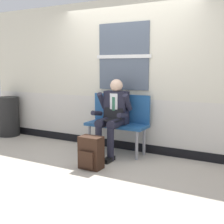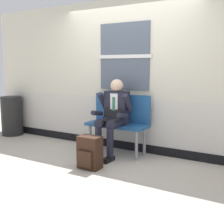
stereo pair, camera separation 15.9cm
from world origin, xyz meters
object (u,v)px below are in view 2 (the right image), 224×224
Objects in this scene: person_seated at (113,115)px; trash_bin at (12,116)px; backpack at (90,153)px; bench_with_person at (119,119)px.

trash_bin is (-2.66, 0.18, -0.27)m from person_seated.
trash_bin is (-2.69, 0.90, 0.18)m from backpack.
person_seated is (0.00, -0.21, 0.10)m from bench_with_person.
bench_with_person is 1.26× the size of trash_bin.
person_seated is 0.85m from backpack.
backpack is (0.03, -0.93, -0.35)m from bench_with_person.
person_seated reaches higher than bench_with_person.
trash_bin is at bearing -179.40° from bench_with_person.
person_seated is 2.65× the size of backpack.
bench_with_person is at bearing 90.00° from person_seated.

